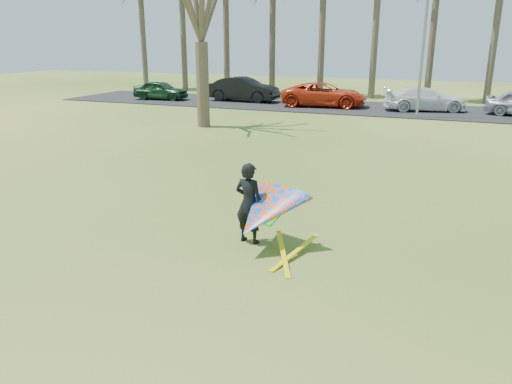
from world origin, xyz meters
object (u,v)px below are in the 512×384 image
(streetlight, at_px, (427,36))
(car_1, at_px, (243,89))
(car_2, at_px, (324,95))
(car_3, at_px, (425,99))
(kite_flyer, at_px, (262,211))
(car_0, at_px, (161,90))

(streetlight, relative_size, car_1, 1.57)
(car_2, distance_m, car_3, 6.30)
(streetlight, xyz_separation_m, kite_flyer, (-1.83, -20.48, -3.61))
(streetlight, height_order, car_0, streetlight)
(car_0, relative_size, car_3, 0.81)
(car_0, relative_size, car_1, 0.78)
(streetlight, distance_m, car_3, 4.69)
(car_0, bearing_deg, car_3, -92.21)
(streetlight, height_order, car_1, streetlight)
(car_1, relative_size, car_3, 1.04)
(streetlight, distance_m, kite_flyer, 20.88)
(car_1, bearing_deg, kite_flyer, -154.71)
(car_1, xyz_separation_m, car_2, (6.05, -0.68, -0.07))
(car_2, bearing_deg, car_3, -94.32)
(kite_flyer, bearing_deg, car_3, 85.42)
(car_1, distance_m, car_3, 12.35)
(streetlight, relative_size, car_2, 1.45)
(car_2, bearing_deg, car_1, 77.12)
(kite_flyer, bearing_deg, car_0, 126.18)
(car_1, bearing_deg, streetlight, -103.59)
(car_1, relative_size, kite_flyer, 2.14)
(streetlight, xyz_separation_m, car_0, (-18.30, 2.04, -3.73))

